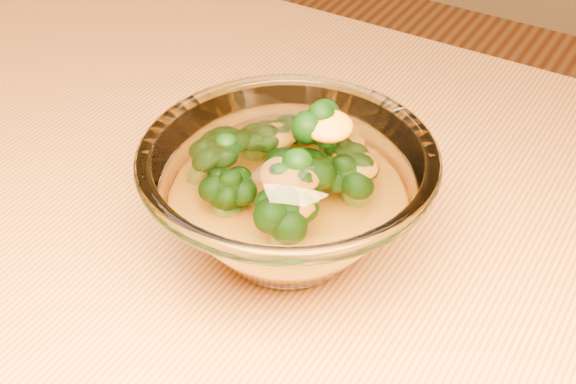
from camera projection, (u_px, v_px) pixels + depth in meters
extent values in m
cube|color=#C5813B|center=(197.00, 266.00, 0.63)|extent=(1.20, 0.80, 0.04)
cylinder|color=brown|center=(68.00, 187.00, 1.30)|extent=(0.06, 0.06, 0.71)
ellipsoid|color=white|center=(288.00, 240.00, 0.61)|extent=(0.09, 0.09, 0.02)
torus|color=white|center=(288.00, 157.00, 0.56)|extent=(0.21, 0.21, 0.01)
ellipsoid|color=orange|center=(288.00, 218.00, 0.59)|extent=(0.12, 0.12, 0.03)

